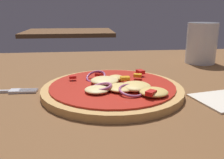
# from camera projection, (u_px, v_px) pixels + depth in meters

# --- Properties ---
(dining_table) EXTENTS (1.46, 1.00, 0.03)m
(dining_table) POSITION_uv_depth(u_px,v_px,m) (114.00, 106.00, 0.42)
(dining_table) COLOR brown
(dining_table) RESTS_ON ground
(pizza) EXTENTS (0.26, 0.26, 0.03)m
(pizza) POSITION_uv_depth(u_px,v_px,m) (114.00, 88.00, 0.44)
(pizza) COLOR tan
(pizza) RESTS_ON dining_table
(beer_glass) EXTENTS (0.08, 0.08, 0.11)m
(beer_glass) POSITION_uv_depth(u_px,v_px,m) (201.00, 46.00, 0.69)
(beer_glass) COLOR silver
(beer_glass) RESTS_ON dining_table
(background_table) EXTENTS (0.64, 0.48, 0.03)m
(background_table) POSITION_uv_depth(u_px,v_px,m) (69.00, 33.00, 1.78)
(background_table) COLOR brown
(background_table) RESTS_ON ground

